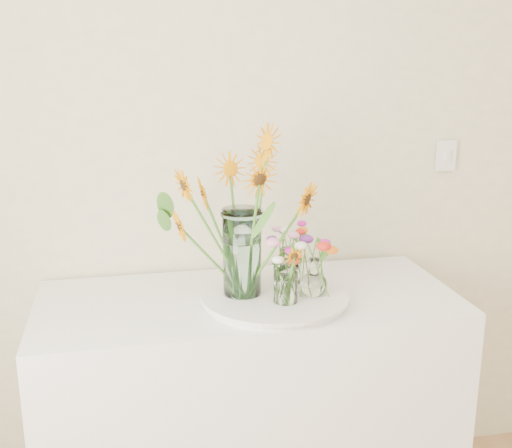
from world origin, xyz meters
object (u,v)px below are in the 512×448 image
Objects in this scene: mason_jar at (242,253)px; small_vase_c at (291,266)px; counter at (249,415)px; small_vase_a at (286,284)px; tray at (275,299)px; small_vase_b at (314,277)px.

mason_jar reaches higher than small_vase_c.
small_vase_c is (0.15, 0.03, 0.54)m from counter.
small_vase_a is 0.18m from small_vase_c.
mason_jar is at bearing 140.25° from small_vase_a.
mason_jar reaches higher than tray.
mason_jar reaches higher than small_vase_a.
counter is 10.89× the size of small_vase_b.
counter is 0.56m from small_vase_c.
small_vase_a is 0.12m from small_vase_b.
mason_jar is at bearing -124.40° from counter.
counter is at bearing -170.15° from small_vase_c.
mason_jar is 0.18m from small_vase_a.
small_vase_a is 1.06× the size of small_vase_c.
mason_jar reaches higher than small_vase_b.
small_vase_a reaches higher than tray.
small_vase_b is 0.13m from small_vase_c.
small_vase_c is (-0.05, 0.12, -0.00)m from small_vase_b.
small_vase_c reaches higher than tray.
counter is at bearing 136.45° from tray.
small_vase_b is (0.11, 0.04, -0.00)m from small_vase_a.
counter is 10.66× the size of small_vase_a.
mason_jar is (-0.03, -0.04, 0.62)m from counter.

